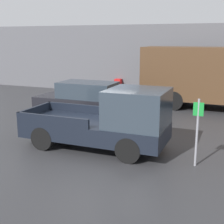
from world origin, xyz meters
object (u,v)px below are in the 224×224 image
(delivery_truck, at_px, (216,76))
(newspaper_box, at_px, (118,86))
(pickup_truck, at_px, (110,121))
(car, at_px, (86,101))
(parking_sign, at_px, (197,129))

(delivery_truck, relative_size, newspaper_box, 8.32)
(pickup_truck, distance_m, delivery_truck, 8.52)
(car, xyz_separation_m, delivery_truck, (5.53, 4.43, 0.92))
(car, bearing_deg, newspaper_box, 98.63)
(car, distance_m, parking_sign, 6.90)
(pickup_truck, height_order, car, pickup_truck)
(newspaper_box, bearing_deg, car, -81.37)
(car, bearing_deg, parking_sign, -35.07)
(pickup_truck, height_order, delivery_truck, delivery_truck)
(pickup_truck, height_order, newspaper_box, pickup_truck)
(car, xyz_separation_m, parking_sign, (5.64, -3.96, 0.30))
(pickup_truck, bearing_deg, newspaper_box, 109.38)
(car, relative_size, delivery_truck, 0.57)
(car, height_order, delivery_truck, delivery_truck)
(delivery_truck, distance_m, parking_sign, 8.42)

